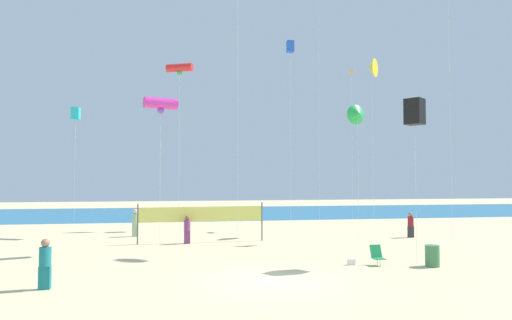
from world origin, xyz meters
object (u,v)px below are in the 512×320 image
(kite_blue_box, at_px, (290,47))
(kite_black_box, at_px, (415,112))
(beachgoer_plum_shirt, at_px, (187,229))
(beachgoer_sage_shirt, at_px, (135,222))
(kite_red_tube, at_px, (180,68))
(kite_orange_diamond, at_px, (351,72))
(beach_handbag, at_px, (351,262))
(kite_cyan_box, at_px, (76,114))
(kite_yellow_delta, at_px, (372,68))
(volleyball_net, at_px, (202,216))
(beachgoer_maroon_shirt, at_px, (411,224))
(trash_barrel, at_px, (432,256))
(kite_green_delta, at_px, (358,114))
(kite_magenta_tube, at_px, (161,104))
(beachgoer_teal_shirt, at_px, (45,262))
(folding_beach_chair, at_px, (377,255))

(kite_blue_box, distance_m, kite_black_box, 18.15)
(beachgoer_plum_shirt, height_order, beachgoer_sage_shirt, beachgoer_sage_shirt)
(kite_red_tube, relative_size, kite_blue_box, 0.80)
(beachgoer_plum_shirt, relative_size, kite_orange_diamond, 0.13)
(kite_blue_box, relative_size, kite_orange_diamond, 1.20)
(beach_handbag, bearing_deg, kite_orange_diamond, 68.15)
(kite_red_tube, bearing_deg, kite_cyan_box, 153.97)
(beachgoer_plum_shirt, height_order, kite_yellow_delta, kite_yellow_delta)
(kite_blue_box, height_order, kite_cyan_box, kite_blue_box)
(volleyball_net, height_order, kite_orange_diamond, kite_orange_diamond)
(beachgoer_maroon_shirt, distance_m, kite_blue_box, 17.28)
(trash_barrel, bearing_deg, kite_red_tube, 129.16)
(volleyball_net, xyz_separation_m, kite_yellow_delta, (12.55, 3.02, 10.43))
(beachgoer_plum_shirt, bearing_deg, kite_green_delta, -105.87)
(kite_red_tube, distance_m, kite_blue_box, 9.98)
(volleyball_net, height_order, kite_black_box, kite_black_box)
(kite_blue_box, relative_size, kite_cyan_box, 1.62)
(beachgoer_plum_shirt, bearing_deg, kite_yellow_delta, -88.73)
(beachgoer_sage_shirt, relative_size, beach_handbag, 5.65)
(beach_handbag, relative_size, kite_blue_box, 0.02)
(kite_black_box, distance_m, kite_green_delta, 7.37)
(kite_orange_diamond, bearing_deg, kite_magenta_tube, -147.58)
(volleyball_net, bearing_deg, beachgoer_teal_shirt, -119.35)
(kite_black_box, relative_size, kite_yellow_delta, 0.60)
(trash_barrel, distance_m, kite_orange_diamond, 19.65)
(kite_black_box, bearing_deg, kite_magenta_tube, 156.18)
(kite_orange_diamond, bearing_deg, kite_black_box, -100.34)
(beach_handbag, distance_m, kite_cyan_box, 25.06)
(trash_barrel, height_order, kite_black_box, kite_black_box)
(beachgoer_plum_shirt, height_order, kite_blue_box, kite_blue_box)
(beachgoer_maroon_shirt, bearing_deg, kite_orange_diamond, 76.40)
(beachgoer_sage_shirt, height_order, trash_barrel, beachgoer_sage_shirt)
(volleyball_net, bearing_deg, beachgoer_sage_shirt, 141.52)
(beachgoer_maroon_shirt, xyz_separation_m, kite_magenta_tube, (-16.17, -2.98, 7.10))
(beachgoer_sage_shirt, xyz_separation_m, kite_cyan_box, (-5.27, 5.51, 8.04))
(beachgoer_teal_shirt, distance_m, kite_cyan_box, 21.39)
(beachgoer_plum_shirt, xyz_separation_m, beach_handbag, (7.36, -7.67, -0.77))
(beachgoer_maroon_shirt, height_order, kite_blue_box, kite_blue_box)
(folding_beach_chair, relative_size, trash_barrel, 0.94)
(beachgoer_maroon_shirt, bearing_deg, kite_red_tube, 134.52)
(kite_blue_box, distance_m, kite_green_delta, 11.50)
(folding_beach_chair, xyz_separation_m, kite_yellow_delta, (4.93, 11.32, 11.60))
(beachgoer_teal_shirt, bearing_deg, trash_barrel, 125.46)
(kite_blue_box, xyz_separation_m, kite_cyan_box, (-17.18, 0.95, -5.86))
(kite_red_tube, xyz_separation_m, kite_green_delta, (11.27, -5.92, -4.00))
(kite_blue_box, bearing_deg, beachgoer_maroon_shirt, -52.01)
(beachgoer_maroon_shirt, bearing_deg, kite_green_delta, 165.84)
(volleyball_net, height_order, beach_handbag, volleyball_net)
(beachgoer_plum_shirt, bearing_deg, folding_beach_chair, -145.88)
(kite_green_delta, bearing_deg, kite_black_box, -91.44)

